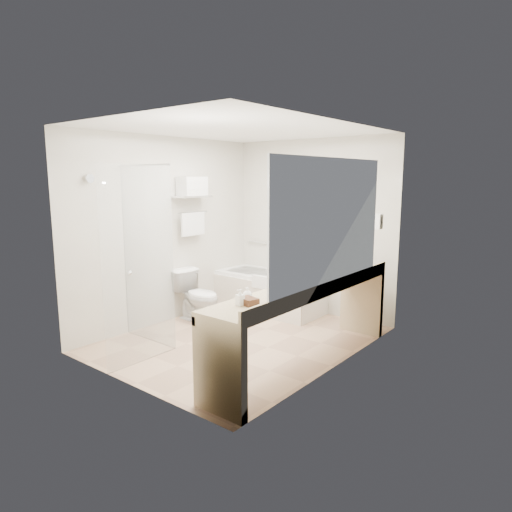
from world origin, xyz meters
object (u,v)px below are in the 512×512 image
Objects in this scene: bathtub at (269,292)px; water_bottle_left at (322,273)px; toilet at (198,296)px; amenity_basket at (248,301)px; vanity_counter at (306,306)px.

bathtub is 1.92m from water_bottle_left.
toilet is (-0.45, -1.03, 0.07)m from bathtub.
bathtub is 9.34× the size of water_bottle_left.
bathtub is 1.13m from toilet.
amenity_basket reaches higher than bathtub.
vanity_counter is (1.52, -1.39, 0.36)m from bathtub.
water_bottle_left reaches higher than toilet.
vanity_counter is at bearing -85.00° from water_bottle_left.
toilet is (-1.97, 0.36, -0.29)m from vanity_counter.
amenity_basket is at bearing -92.92° from vanity_counter.
vanity_counter reaches higher than amenity_basket.
amenity_basket is 1.25m from water_bottle_left.
bathtub is 0.59× the size of vanity_counter.
toilet is 2.35m from amenity_basket.
vanity_counter is 0.47m from water_bottle_left.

